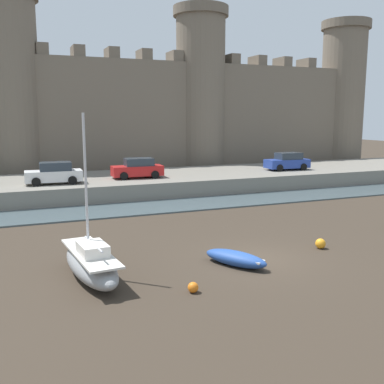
{
  "coord_description": "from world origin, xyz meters",
  "views": [
    {
      "loc": [
        -10.04,
        -16.82,
        6.35
      ],
      "look_at": [
        -1.49,
        4.19,
        2.5
      ],
      "focal_mm": 42.0,
      "sensor_mm": 36.0,
      "label": 1
    }
  ],
  "objects_px": {
    "rowboat_foreground_centre": "(236,258)",
    "car_quay_west": "(54,173)",
    "mooring_buoy_near_shore": "(193,287)",
    "car_quay_centre_east": "(287,162)",
    "mooring_buoy_near_channel": "(320,244)",
    "sailboat_near_channel_left": "(91,263)",
    "car_quay_centre_west": "(138,168)"
  },
  "relations": [
    {
      "from": "car_quay_centre_east",
      "to": "car_quay_west",
      "type": "bearing_deg",
      "value": -177.51
    },
    {
      "from": "car_quay_west",
      "to": "mooring_buoy_near_channel",
      "type": "bearing_deg",
      "value": -58.53
    },
    {
      "from": "rowboat_foreground_centre",
      "to": "mooring_buoy_near_channel",
      "type": "distance_m",
      "value": 5.03
    },
    {
      "from": "mooring_buoy_near_shore",
      "to": "car_quay_centre_east",
      "type": "relative_size",
      "value": 0.1
    },
    {
      "from": "mooring_buoy_near_shore",
      "to": "car_quay_centre_west",
      "type": "xyz_separation_m",
      "value": [
        3.73,
        21.08,
        1.92
      ]
    },
    {
      "from": "rowboat_foreground_centre",
      "to": "car_quay_west",
      "type": "relative_size",
      "value": 0.74
    },
    {
      "from": "mooring_buoy_near_shore",
      "to": "car_quay_centre_east",
      "type": "distance_m",
      "value": 28.04
    },
    {
      "from": "mooring_buoy_near_channel",
      "to": "sailboat_near_channel_left",
      "type": "bearing_deg",
      "value": 179.6
    },
    {
      "from": "car_quay_centre_west",
      "to": "sailboat_near_channel_left",
      "type": "bearing_deg",
      "value": -110.78
    },
    {
      "from": "mooring_buoy_near_shore",
      "to": "rowboat_foreground_centre",
      "type": "bearing_deg",
      "value": 36.46
    },
    {
      "from": "mooring_buoy_near_shore",
      "to": "car_quay_centre_west",
      "type": "bearing_deg",
      "value": 79.96
    },
    {
      "from": "mooring_buoy_near_shore",
      "to": "car_quay_west",
      "type": "xyz_separation_m",
      "value": [
        -2.9,
        20.28,
        1.92
      ]
    },
    {
      "from": "mooring_buoy_near_shore",
      "to": "car_quay_centre_east",
      "type": "xyz_separation_m",
      "value": [
        18.25,
        21.19,
        1.92
      ]
    },
    {
      "from": "car_quay_centre_east",
      "to": "sailboat_near_channel_left",
      "type": "bearing_deg",
      "value": -139.45
    },
    {
      "from": "mooring_buoy_near_channel",
      "to": "car_quay_centre_east",
      "type": "distance_m",
      "value": 21.26
    },
    {
      "from": "rowboat_foreground_centre",
      "to": "car_quay_centre_east",
      "type": "distance_m",
      "value": 24.62
    },
    {
      "from": "car_quay_west",
      "to": "rowboat_foreground_centre",
      "type": "bearing_deg",
      "value": -72.51
    },
    {
      "from": "mooring_buoy_near_channel",
      "to": "mooring_buoy_near_shore",
      "type": "relative_size",
      "value": 1.25
    },
    {
      "from": "car_quay_centre_west",
      "to": "mooring_buoy_near_shore",
      "type": "bearing_deg",
      "value": -100.04
    },
    {
      "from": "mooring_buoy_near_channel",
      "to": "car_quay_centre_east",
      "type": "relative_size",
      "value": 0.12
    },
    {
      "from": "sailboat_near_channel_left",
      "to": "mooring_buoy_near_channel",
      "type": "bearing_deg",
      "value": -0.4
    },
    {
      "from": "mooring_buoy_near_channel",
      "to": "car_quay_centre_west",
      "type": "bearing_deg",
      "value": 102.56
    },
    {
      "from": "mooring_buoy_near_shore",
      "to": "mooring_buoy_near_channel",
      "type": "bearing_deg",
      "value": 19.53
    },
    {
      "from": "mooring_buoy_near_channel",
      "to": "car_quay_centre_west",
      "type": "relative_size",
      "value": 0.12
    },
    {
      "from": "car_quay_west",
      "to": "car_quay_centre_east",
      "type": "height_order",
      "value": "same"
    },
    {
      "from": "rowboat_foreground_centre",
      "to": "mooring_buoy_near_shore",
      "type": "xyz_separation_m",
      "value": [
        -2.83,
        -2.09,
        -0.14
      ]
    },
    {
      "from": "rowboat_foreground_centre",
      "to": "car_quay_centre_west",
      "type": "height_order",
      "value": "car_quay_centre_west"
    },
    {
      "from": "rowboat_foreground_centre",
      "to": "car_quay_west",
      "type": "distance_m",
      "value": 19.15
    },
    {
      "from": "rowboat_foreground_centre",
      "to": "mooring_buoy_near_shore",
      "type": "bearing_deg",
      "value": -143.54
    },
    {
      "from": "mooring_buoy_near_channel",
      "to": "car_quay_centre_west",
      "type": "xyz_separation_m",
      "value": [
        -4.08,
        18.31,
        1.87
      ]
    },
    {
      "from": "rowboat_foreground_centre",
      "to": "mooring_buoy_near_shore",
      "type": "distance_m",
      "value": 3.52
    },
    {
      "from": "sailboat_near_channel_left",
      "to": "car_quay_west",
      "type": "distance_m",
      "value": 17.49
    }
  ]
}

